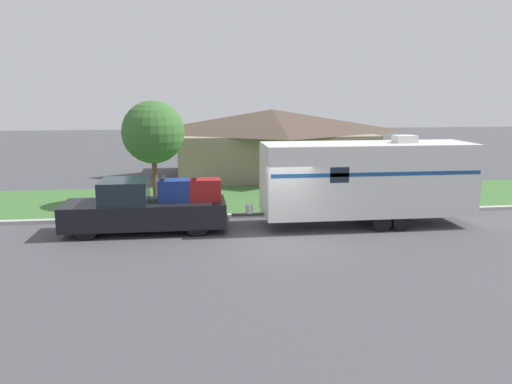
# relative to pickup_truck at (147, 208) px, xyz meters

# --- Properties ---
(ground_plane) EXTENTS (120.00, 120.00, 0.00)m
(ground_plane) POSITION_rel_pickup_truck_xyz_m (4.71, -1.96, -0.91)
(ground_plane) COLOR #47474C
(curb_strip) EXTENTS (80.00, 0.30, 0.14)m
(curb_strip) POSITION_rel_pickup_truck_xyz_m (4.71, 1.79, -0.84)
(curb_strip) COLOR #ADADA8
(curb_strip) RESTS_ON ground_plane
(lawn_strip) EXTENTS (80.00, 7.00, 0.03)m
(lawn_strip) POSITION_rel_pickup_truck_xyz_m (4.71, 5.44, -0.89)
(lawn_strip) COLOR #3D6B33
(lawn_strip) RESTS_ON ground_plane
(house_across_street) EXTENTS (12.64, 8.22, 4.13)m
(house_across_street) POSITION_rel_pickup_truck_xyz_m (6.75, 13.01, 1.23)
(house_across_street) COLOR gray
(house_across_street) RESTS_ON ground_plane
(pickup_truck) EXTENTS (6.00, 2.02, 2.06)m
(pickup_truck) POSITION_rel_pickup_truck_xyz_m (0.00, 0.00, 0.00)
(pickup_truck) COLOR black
(pickup_truck) RESTS_ON ground_plane
(travel_trailer) EXTENTS (9.26, 2.42, 3.48)m
(travel_trailer) POSITION_rel_pickup_truck_xyz_m (8.39, -0.00, 0.92)
(travel_trailer) COLOR black
(travel_trailer) RESTS_ON ground_plane
(mailbox) EXTENTS (0.48, 0.20, 1.36)m
(mailbox) POSITION_rel_pickup_truck_xyz_m (6.00, 2.47, 0.13)
(mailbox) COLOR brown
(mailbox) RESTS_ON ground_plane
(tree_in_yard) EXTENTS (2.86, 2.86, 4.76)m
(tree_in_yard) POSITION_rel_pickup_truck_xyz_m (-0.04, 4.94, 2.41)
(tree_in_yard) COLOR brown
(tree_in_yard) RESTS_ON ground_plane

